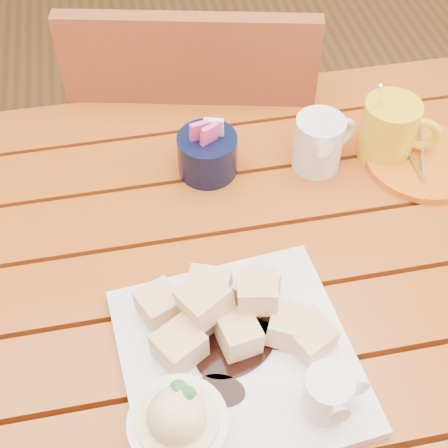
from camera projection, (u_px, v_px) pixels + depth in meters
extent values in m
cube|color=#9E3E14|center=(249.00, 429.00, 0.73)|extent=(1.20, 0.11, 0.03)
cube|color=#9E3E14|center=(229.00, 344.00, 0.80)|extent=(1.20, 0.11, 0.03)
cube|color=#9E3E14|center=(213.00, 273.00, 0.87)|extent=(1.20, 0.11, 0.03)
cube|color=#9E3E14|center=(199.00, 213.00, 0.94)|extent=(1.20, 0.11, 0.03)
cube|color=#9E3E14|center=(188.00, 161.00, 1.02)|extent=(1.20, 0.11, 0.03)
cube|color=#9E3E14|center=(178.00, 116.00, 1.09)|extent=(1.20, 0.11, 0.03)
cube|color=#9E3E14|center=(178.00, 134.00, 1.14)|extent=(1.12, 0.04, 0.08)
cylinder|color=#9E3E14|center=(420.00, 210.00, 1.45)|extent=(0.06, 0.06, 0.72)
cube|color=white|center=(238.00, 360.00, 0.76)|extent=(0.30, 0.30, 0.02)
cube|color=#E48C45|center=(160.00, 305.00, 0.78)|extent=(0.06, 0.06, 0.04)
cube|color=#E48C45|center=(258.00, 292.00, 0.75)|extent=(0.06, 0.06, 0.04)
cube|color=#E48C45|center=(310.00, 336.00, 0.75)|extent=(0.07, 0.07, 0.04)
cube|color=#E48C45|center=(290.00, 326.00, 0.76)|extent=(0.07, 0.07, 0.04)
cube|color=#E48C45|center=(204.00, 300.00, 0.74)|extent=(0.07, 0.07, 0.04)
cube|color=#E48C45|center=(256.00, 289.00, 0.79)|extent=(0.07, 0.07, 0.04)
cube|color=#E48C45|center=(239.00, 333.00, 0.75)|extent=(0.06, 0.06, 0.04)
cube|color=#E48C45|center=(179.00, 346.00, 0.74)|extent=(0.07, 0.07, 0.04)
cube|color=#E48C45|center=(209.00, 290.00, 0.79)|extent=(0.06, 0.06, 0.04)
cylinder|color=white|center=(179.00, 429.00, 0.67)|extent=(0.11, 0.11, 0.04)
cylinder|color=#FFE9BB|center=(178.00, 424.00, 0.66)|extent=(0.09, 0.09, 0.03)
sphere|color=#FFE9BB|center=(177.00, 416.00, 0.65)|extent=(0.06, 0.06, 0.06)
cone|color=green|center=(189.00, 396.00, 0.63)|extent=(0.04, 0.04, 0.03)
cone|color=green|center=(177.00, 390.00, 0.64)|extent=(0.03, 0.03, 0.03)
cylinder|color=white|center=(327.00, 393.00, 0.69)|extent=(0.06, 0.06, 0.06)
cylinder|color=black|center=(330.00, 383.00, 0.67)|extent=(0.04, 0.04, 0.01)
cone|color=white|center=(337.00, 408.00, 0.66)|extent=(0.02, 0.02, 0.03)
torus|color=white|center=(354.00, 387.00, 0.69)|extent=(0.04, 0.01, 0.04)
cylinder|color=yellow|center=(388.00, 129.00, 0.97)|extent=(0.09, 0.09, 0.10)
cylinder|color=black|center=(394.00, 109.00, 0.94)|extent=(0.07, 0.07, 0.01)
torus|color=yellow|center=(421.00, 134.00, 0.96)|extent=(0.06, 0.04, 0.06)
cylinder|color=silver|center=(381.00, 109.00, 0.95)|extent=(0.05, 0.04, 0.13)
cylinder|color=white|center=(318.00, 143.00, 0.96)|extent=(0.08, 0.08, 0.09)
cylinder|color=white|center=(321.00, 123.00, 0.93)|extent=(0.06, 0.06, 0.01)
cone|color=white|center=(328.00, 145.00, 0.91)|extent=(0.04, 0.04, 0.03)
torus|color=white|center=(346.00, 138.00, 0.96)|extent=(0.05, 0.03, 0.05)
cylinder|color=black|center=(207.00, 154.00, 0.96)|extent=(0.09, 0.09, 0.07)
cube|color=#F9439E|center=(199.00, 133.00, 0.92)|extent=(0.03, 0.02, 0.04)
cube|color=white|center=(214.00, 129.00, 0.93)|extent=(0.03, 0.02, 0.04)
cube|color=#F9439E|center=(209.00, 136.00, 0.92)|extent=(0.03, 0.03, 0.04)
cylinder|color=orange|center=(422.00, 160.00, 0.99)|extent=(0.18, 0.18, 0.01)
cylinder|color=silver|center=(409.00, 153.00, 0.98)|extent=(0.01, 0.13, 0.01)
cylinder|color=silver|center=(421.00, 151.00, 0.99)|extent=(0.05, 0.12, 0.01)
cube|color=brown|center=(202.00, 150.00, 1.45)|extent=(0.52, 0.52, 0.03)
cylinder|color=brown|center=(273.00, 167.00, 1.74)|extent=(0.04, 0.04, 0.43)
cylinder|color=brown|center=(142.00, 164.00, 1.75)|extent=(0.04, 0.04, 0.43)
cylinder|color=brown|center=(276.00, 274.00, 1.51)|extent=(0.04, 0.04, 0.43)
cylinder|color=brown|center=(124.00, 271.00, 1.51)|extent=(0.04, 0.04, 0.43)
cube|color=brown|center=(192.00, 127.00, 1.14)|extent=(0.43, 0.13, 0.45)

